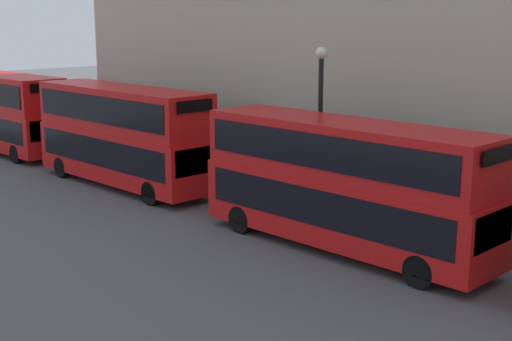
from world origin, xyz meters
The scene contains 3 objects.
bus_second_in_queue centered at (1.60, 17.61, 2.38)m, with size 2.59×10.64×4.32m.
bus_third_in_queue centered at (1.60, 30.31, 2.49)m, with size 2.59×10.37×4.54m.
street_lamp centered at (3.56, 20.33, 4.04)m, with size 0.44×0.44×6.55m.
Camera 1 is at (-16.38, 3.45, 7.67)m, focal length 50.00 mm.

